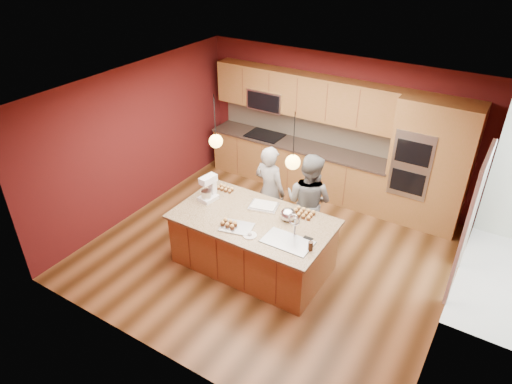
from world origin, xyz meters
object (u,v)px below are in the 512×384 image
Objects in this scene: person_left at (270,191)px; person_right at (309,202)px; island at (254,242)px; stand_mixer at (209,190)px; mixing_bowl at (288,215)px.

person_right is at bearing -172.71° from person_left.
stand_mixer is (-0.90, 0.09, 0.61)m from island.
stand_mixer is at bearing 174.15° from island.
person_right reaches higher than mixing_bowl.
person_left is at bearing 136.12° from mixing_bowl.
island is 1.47× the size of person_left.
person_right reaches higher than island.
person_left is 6.88× the size of mixing_bowl.
person_right reaches higher than stand_mixer.
person_right is 1.61m from stand_mixer.
person_right is 0.70m from mixing_bowl.
mixing_bowl is at bearing 15.71° from stand_mixer.
island is at bearing 113.07° from person_left.
person_right reaches higher than person_left.
person_left is at bearing 3.64° from person_right.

